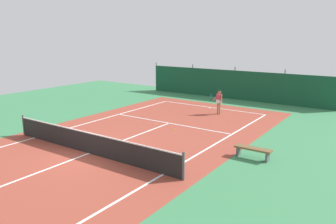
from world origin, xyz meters
TOP-DOWN VIEW (x-y plane):
  - ground_plane at (0.00, 0.00)m, footprint 36.00×36.00m
  - court_surface at (0.00, 0.00)m, footprint 11.02×26.60m
  - tennis_net at (0.00, 0.00)m, footprint 10.12×0.10m
  - back_fence at (-0.00, 16.51)m, footprint 16.30×0.98m
  - tennis_player at (1.39, 10.31)m, footprint 0.85×0.64m
  - tennis_ball_near_player at (1.07, 5.37)m, footprint 0.07×0.07m
  - tennis_ball_midcourt at (-0.59, 5.80)m, footprint 0.07×0.07m
  - courtside_bench at (6.31, 3.59)m, footprint 1.60×0.40m

SIDE VIEW (x-z plane):
  - ground_plane at x=0.00m, z-range 0.00..0.00m
  - court_surface at x=0.00m, z-range 0.00..0.01m
  - tennis_ball_near_player at x=1.07m, z-range 0.00..0.07m
  - tennis_ball_midcourt at x=-0.59m, z-range 0.00..0.07m
  - courtside_bench at x=6.31m, z-range 0.13..0.62m
  - tennis_net at x=0.00m, z-range -0.04..1.06m
  - back_fence at x=0.00m, z-range -0.68..2.02m
  - tennis_player at x=1.39m, z-range 0.14..1.78m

